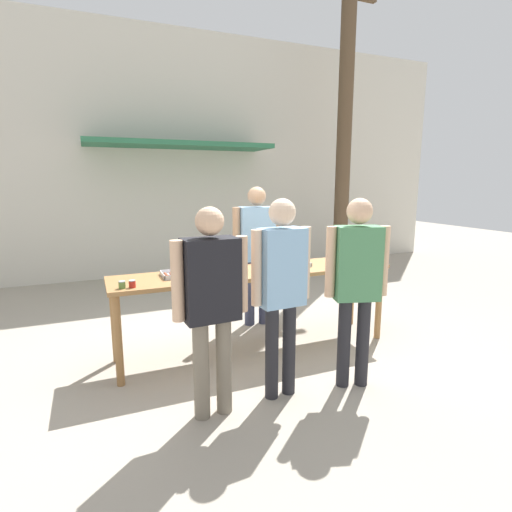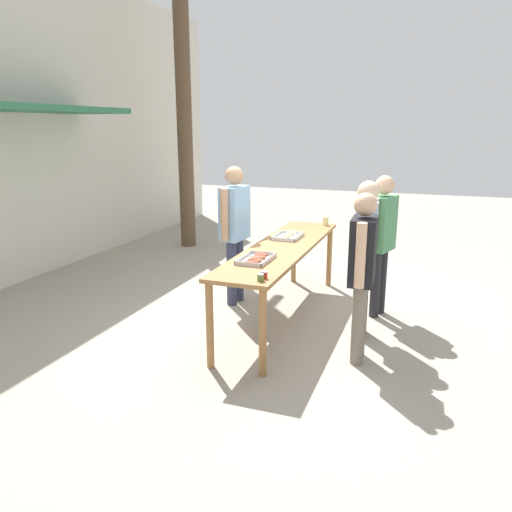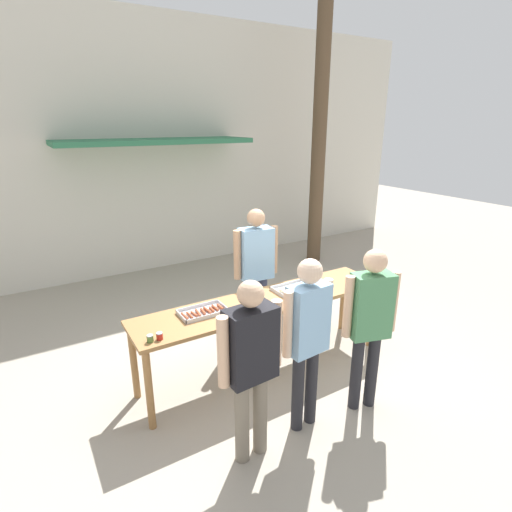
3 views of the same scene
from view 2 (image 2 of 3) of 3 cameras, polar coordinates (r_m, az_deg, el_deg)
ground_plane at (r=5.90m, az=2.93°, el=-7.04°), size 24.00×24.00×0.00m
serving_table at (r=5.66m, az=3.03°, el=0.25°), size 2.94×0.64×0.87m
food_tray_sausages at (r=4.99m, az=0.02°, el=-0.39°), size 0.47×0.28×0.04m
food_tray_buns at (r=6.03m, az=3.66°, el=2.26°), size 0.44×0.30×0.06m
condiment_jar_mustard at (r=4.34m, az=0.52°, el=-2.48°), size 0.06×0.06×0.07m
condiment_jar_ketchup at (r=4.41m, az=0.94°, el=-2.18°), size 0.06×0.06×0.07m
beer_cup at (r=6.85m, az=7.98°, el=3.96°), size 0.07×0.07×0.11m
person_server_behind_table at (r=6.12m, az=-2.45°, el=3.76°), size 0.60×0.27×1.72m
person_customer_holding_hotdog at (r=4.68m, az=12.04°, el=-0.85°), size 0.58×0.25×1.61m
person_customer_with_cup at (r=5.89m, az=14.18°, el=2.55°), size 0.52×0.31×1.65m
person_customer_waiting_in_line at (r=5.25m, az=12.40°, el=1.28°), size 0.53×0.23×1.65m
utility_pole at (r=9.28m, az=-8.33°, el=18.88°), size 1.10×0.27×5.67m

